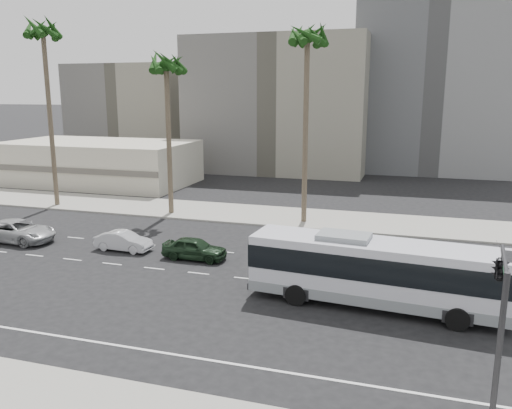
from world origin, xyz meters
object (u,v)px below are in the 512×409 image
at_px(palm_near, 307,41).
at_px(palm_far, 43,35).
at_px(car_b, 124,241).
at_px(traffic_signal, 500,274).
at_px(car_a, 195,248).
at_px(city_bus, 375,270).
at_px(palm_mid, 166,68).
at_px(car_c, 17,231).

height_order(palm_near, palm_far, palm_far).
bearing_deg(car_b, traffic_signal, -117.53).
relative_size(car_a, traffic_signal, 0.73).
bearing_deg(palm_near, car_a, -112.94).
bearing_deg(car_b, palm_far, 54.08).
distance_m(city_bus, traffic_signal, 9.46).
bearing_deg(palm_near, palm_far, -178.69).
bearing_deg(palm_near, car_b, -132.73).
height_order(car_a, palm_mid, palm_mid).
bearing_deg(car_b, car_a, -91.34).
bearing_deg(car_a, palm_near, -22.67).
relative_size(city_bus, palm_mid, 0.92).
relative_size(car_b, palm_mid, 0.29).
xyz_separation_m(car_c, palm_far, (-5.10, 11.07, 15.04)).
distance_m(car_c, palm_mid, 17.81).
bearing_deg(car_b, palm_near, -40.74).
bearing_deg(palm_mid, palm_near, 1.84).
distance_m(car_c, traffic_signal, 33.12).
relative_size(traffic_signal, palm_near, 0.36).
relative_size(city_bus, car_a, 3.04).
height_order(car_b, car_c, car_c).
height_order(palm_near, palm_mid, palm_near).
bearing_deg(car_c, palm_near, -56.92).
height_order(car_a, traffic_signal, traffic_signal).
relative_size(car_b, car_c, 0.70).
distance_m(car_c, palm_far, 19.36).
relative_size(car_a, palm_mid, 0.30).
xyz_separation_m(car_a, car_c, (-14.14, -0.04, 0.07)).
bearing_deg(car_b, car_c, 94.39).
bearing_deg(car_b, palm_mid, 10.83).
relative_size(car_b, traffic_signal, 0.69).
bearing_deg(palm_mid, city_bus, -39.12).
height_order(car_a, car_b, car_a).
distance_m(car_b, palm_far, 23.11).
relative_size(car_a, palm_far, 0.25).
bearing_deg(car_c, palm_mid, -30.07).
distance_m(traffic_signal, palm_far, 43.90).
distance_m(car_b, palm_mid, 16.34).
bearing_deg(car_a, car_c, 90.44).
height_order(car_a, car_c, car_c).
xyz_separation_m(city_bus, palm_mid, (-19.10, 15.53, 10.81)).
bearing_deg(car_b, city_bus, -103.00).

